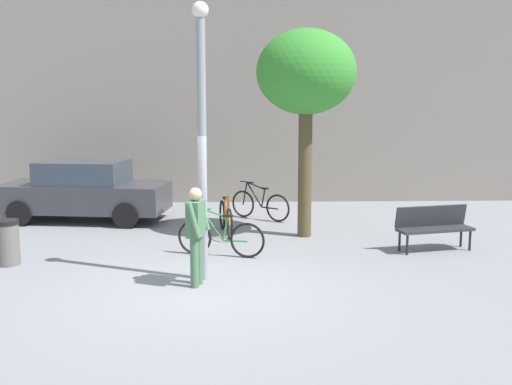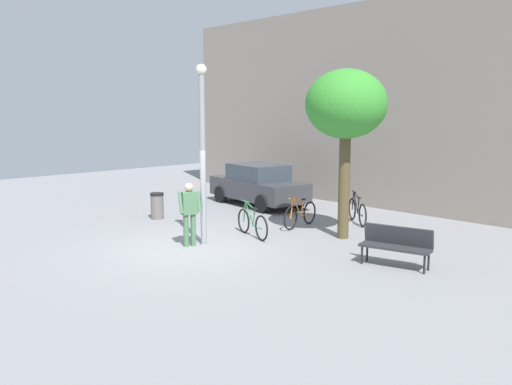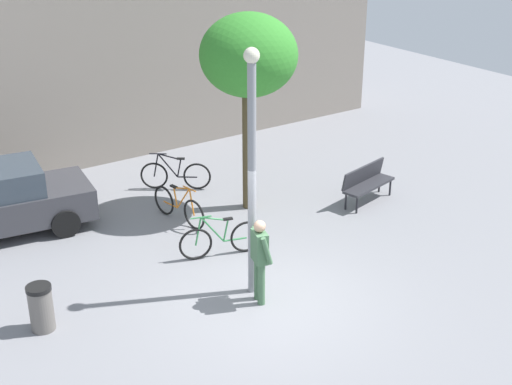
{
  "view_description": "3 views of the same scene",
  "coord_description": "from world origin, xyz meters",
  "px_view_note": "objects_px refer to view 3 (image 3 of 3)",
  "views": [
    {
      "loc": [
        0.56,
        -9.79,
        3.13
      ],
      "look_at": [
        0.9,
        0.88,
        1.46
      ],
      "focal_mm": 42.51,
      "sensor_mm": 36.0,
      "label": 1
    },
    {
      "loc": [
        11.05,
        -8.18,
        3.52
      ],
      "look_at": [
        1.24,
        1.19,
        1.46
      ],
      "focal_mm": 37.84,
      "sensor_mm": 36.0,
      "label": 2
    },
    {
      "loc": [
        -6.64,
        -9.29,
        7.19
      ],
      "look_at": [
        0.83,
        1.59,
        1.45
      ],
      "focal_mm": 49.95,
      "sensor_mm": 36.0,
      "label": 3
    }
  ],
  "objects_px": {
    "bicycle_orange": "(179,206)",
    "bicycle_black": "(175,175)",
    "person_by_lamppost": "(260,256)",
    "park_bench": "(366,181)",
    "lamppost": "(252,163)",
    "trash_bin": "(41,308)",
    "bicycle_green": "(221,239)",
    "plaza_tree": "(249,58)"
  },
  "relations": [
    {
      "from": "bicycle_orange",
      "to": "bicycle_black",
      "type": "height_order",
      "value": "same"
    },
    {
      "from": "person_by_lamppost",
      "to": "park_bench",
      "type": "distance_m",
      "value": 5.28
    },
    {
      "from": "person_by_lamppost",
      "to": "bicycle_black",
      "type": "xyz_separation_m",
      "value": [
        1.27,
        5.61,
        -0.58
      ]
    },
    {
      "from": "lamppost",
      "to": "person_by_lamppost",
      "type": "distance_m",
      "value": 1.7
    },
    {
      "from": "lamppost",
      "to": "park_bench",
      "type": "relative_size",
      "value": 2.82
    },
    {
      "from": "bicycle_orange",
      "to": "trash_bin",
      "type": "height_order",
      "value": "bicycle_orange"
    },
    {
      "from": "bicycle_orange",
      "to": "trash_bin",
      "type": "relative_size",
      "value": 2.07
    },
    {
      "from": "park_bench",
      "to": "bicycle_green",
      "type": "height_order",
      "value": "bicycle_green"
    },
    {
      "from": "park_bench",
      "to": "plaza_tree",
      "type": "bearing_deg",
      "value": 151.74
    },
    {
      "from": "trash_bin",
      "to": "park_bench",
      "type": "bearing_deg",
      "value": 5.97
    },
    {
      "from": "lamppost",
      "to": "bicycle_orange",
      "type": "bearing_deg",
      "value": 84.62
    },
    {
      "from": "plaza_tree",
      "to": "person_by_lamppost",
      "type": "bearing_deg",
      "value": -121.34
    },
    {
      "from": "park_bench",
      "to": "plaza_tree",
      "type": "distance_m",
      "value": 4.22
    },
    {
      "from": "person_by_lamppost",
      "to": "park_bench",
      "type": "height_order",
      "value": "person_by_lamppost"
    },
    {
      "from": "person_by_lamppost",
      "to": "bicycle_green",
      "type": "xyz_separation_m",
      "value": [
        0.34,
        1.92,
        -0.58
      ]
    },
    {
      "from": "park_bench",
      "to": "trash_bin",
      "type": "relative_size",
      "value": 1.93
    },
    {
      "from": "plaza_tree",
      "to": "bicycle_orange",
      "type": "distance_m",
      "value": 3.72
    },
    {
      "from": "plaza_tree",
      "to": "lamppost",
      "type": "bearing_deg",
      "value": -123.15
    },
    {
      "from": "bicycle_green",
      "to": "bicycle_orange",
      "type": "distance_m",
      "value": 1.95
    },
    {
      "from": "bicycle_black",
      "to": "trash_bin",
      "type": "distance_m",
      "value": 6.47
    },
    {
      "from": "bicycle_green",
      "to": "bicycle_black",
      "type": "relative_size",
      "value": 1.19
    },
    {
      "from": "park_bench",
      "to": "bicycle_green",
      "type": "bearing_deg",
      "value": -175.32
    },
    {
      "from": "lamppost",
      "to": "trash_bin",
      "type": "height_order",
      "value": "lamppost"
    },
    {
      "from": "lamppost",
      "to": "bicycle_black",
      "type": "distance_m",
      "value": 5.8
    },
    {
      "from": "bicycle_green",
      "to": "bicycle_orange",
      "type": "bearing_deg",
      "value": 87.76
    },
    {
      "from": "person_by_lamppost",
      "to": "plaza_tree",
      "type": "bearing_deg",
      "value": 58.66
    },
    {
      "from": "person_by_lamppost",
      "to": "trash_bin",
      "type": "xyz_separation_m",
      "value": [
        -3.65,
        1.4,
        -0.53
      ]
    },
    {
      "from": "person_by_lamppost",
      "to": "plaza_tree",
      "type": "xyz_separation_m",
      "value": [
        2.22,
        3.64,
        2.67
      ]
    },
    {
      "from": "person_by_lamppost",
      "to": "bicycle_green",
      "type": "height_order",
      "value": "person_by_lamppost"
    },
    {
      "from": "bicycle_orange",
      "to": "plaza_tree",
      "type": "bearing_deg",
      "value": -7.14
    },
    {
      "from": "plaza_tree",
      "to": "bicycle_green",
      "type": "relative_size",
      "value": 2.65
    },
    {
      "from": "trash_bin",
      "to": "lamppost",
      "type": "bearing_deg",
      "value": -15.13
    },
    {
      "from": "lamppost",
      "to": "plaza_tree",
      "type": "relative_size",
      "value": 1.01
    },
    {
      "from": "park_bench",
      "to": "bicycle_orange",
      "type": "relative_size",
      "value": 0.93
    },
    {
      "from": "bicycle_black",
      "to": "plaza_tree",
      "type": "bearing_deg",
      "value": -64.42
    },
    {
      "from": "bicycle_black",
      "to": "park_bench",
      "type": "bearing_deg",
      "value": -43.8
    },
    {
      "from": "trash_bin",
      "to": "person_by_lamppost",
      "type": "bearing_deg",
      "value": -21.01
    },
    {
      "from": "bicycle_green",
      "to": "trash_bin",
      "type": "distance_m",
      "value": 4.03
    },
    {
      "from": "park_bench",
      "to": "bicycle_green",
      "type": "distance_m",
      "value": 4.42
    },
    {
      "from": "bicycle_green",
      "to": "park_bench",
      "type": "bearing_deg",
      "value": 4.68
    },
    {
      "from": "lamppost",
      "to": "bicycle_black",
      "type": "xyz_separation_m",
      "value": [
        1.18,
        5.22,
        -2.24
      ]
    },
    {
      "from": "person_by_lamppost",
      "to": "bicycle_black",
      "type": "relative_size",
      "value": 1.13
    }
  ]
}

